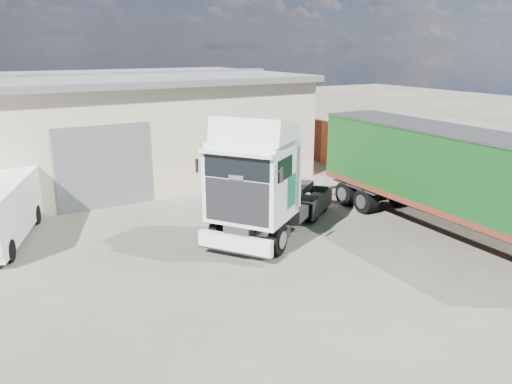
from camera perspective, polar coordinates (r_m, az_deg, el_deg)
ground at (r=14.58m, az=0.97°, el=-11.19°), size 120.00×120.00×0.00m
brick_boundary_wall at (r=25.52m, az=16.50°, el=3.24°), size 0.35×26.00×2.50m
tractor_unit at (r=17.77m, az=0.73°, el=0.61°), size 6.91×6.00×4.57m
box_trailer at (r=19.40m, az=21.13°, el=2.24°), size 2.81×11.81×3.91m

